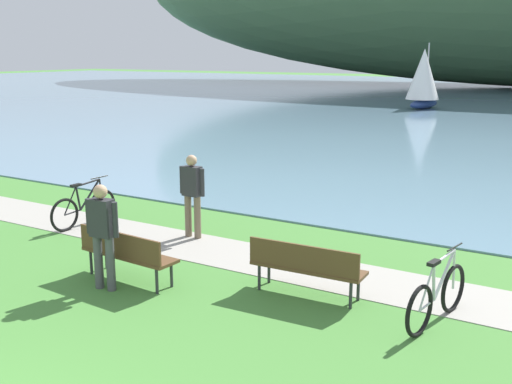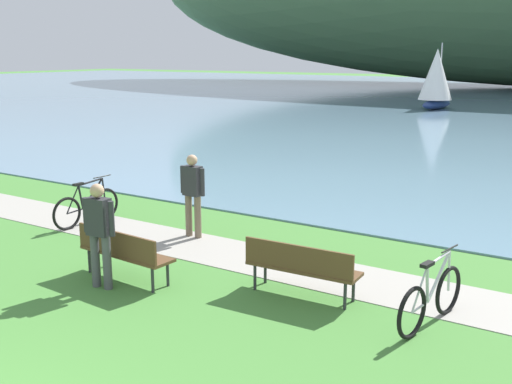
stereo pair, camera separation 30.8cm
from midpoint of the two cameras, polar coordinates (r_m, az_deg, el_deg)
The scene contains 8 objects.
shoreline_path at distance 10.98m, azimuth 0.76°, elevation -6.62°, with size 60.00×1.50×0.01m, color #A39E93.
park_bench_near_camera at distance 10.19m, azimuth -13.02°, elevation -5.48°, with size 1.83×0.59×0.88m.
park_bench_further_along at distance 9.36m, azimuth 3.78°, elevation -6.85°, with size 1.82×0.56×0.88m.
bicycle_leaning_near_bench at distance 13.69m, azimuth -16.48°, elevation -1.47°, with size 0.15×1.77×1.01m.
bicycle_beside_path at distance 8.82m, azimuth 15.72°, elevation -9.45°, with size 0.38×1.75×1.01m.
person_at_shoreline at distance 12.24m, azimuth -6.74°, elevation 0.10°, with size 0.61×0.23×1.71m.
person_on_the_grass at distance 9.83m, azimuth -15.12°, elevation -3.50°, with size 0.61×0.25×1.71m.
sailboat_toward_hillside at distance 41.72m, azimuth 15.28°, elevation 10.30°, with size 2.42×3.73×4.26m.
Camera 1 is at (5.09, -2.06, 3.70)m, focal length 42.50 mm.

